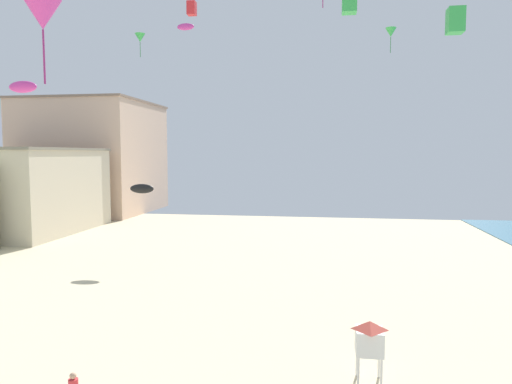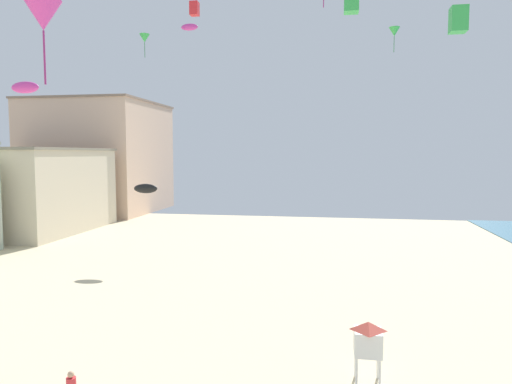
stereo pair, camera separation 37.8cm
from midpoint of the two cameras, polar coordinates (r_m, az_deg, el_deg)
The scene contains 12 objects.
boardwalk_hotel_mid at distance 62.45m, azimuth -27.05°, elevation 0.27°, with size 16.71×17.34×10.03m.
boardwalk_hotel_far at distance 78.95m, azimuth -18.57°, elevation 4.11°, with size 18.32×19.14×17.56m.
lifeguard_stand at distance 20.17m, azimuth 14.22°, elevation -17.19°, with size 1.10×1.10×2.55m.
kite_magenta_delta at distance 22.67m, azimuth -24.39°, elevation 19.27°, with size 1.55×1.55×3.53m.
kite_green_delta at distance 38.66m, azimuth 17.02°, elevation 18.41°, with size 0.82×0.82×1.87m.
kite_magenta_parafoil at distance 26.72m, azimuth -26.28°, elevation 11.52°, with size 1.53×0.43×0.60m.
kite_black_parafoil at distance 41.22m, azimuth -13.24°, elevation 0.42°, with size 2.14×0.59×0.83m.
kite_magenta_parafoil_2 at distance 46.20m, azimuth -7.98°, elevation 19.55°, with size 1.62×0.45×0.63m.
kite_green_box at distance 31.34m, azimuth 12.09°, elevation 22.10°, with size 0.90×0.90×1.41m.
kite_green_box_2 at distance 32.16m, azimuth 24.08°, elevation 18.88°, with size 0.96×0.96×1.51m.
kite_green_delta_2 at distance 50.38m, azimuth -13.40°, elevation 18.00°, with size 1.02×1.02×2.32m.
kite_red_box at distance 36.19m, azimuth -7.30°, elevation 21.56°, with size 0.61×0.61×0.96m.
Camera 2 is at (6.75, -7.81, 9.33)m, focal length 32.35 mm.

